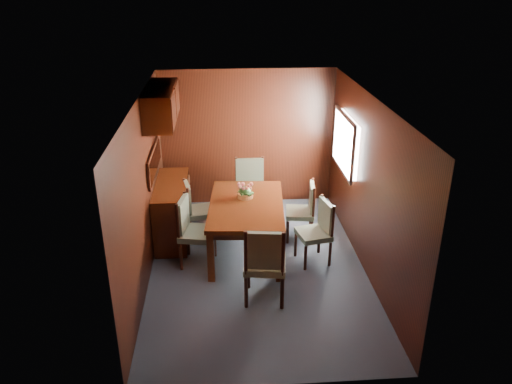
{
  "coord_description": "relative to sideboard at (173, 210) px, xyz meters",
  "views": [
    {
      "loc": [
        -0.48,
        -6.07,
        3.85
      ],
      "look_at": [
        0.0,
        0.26,
        1.05
      ],
      "focal_mm": 35.0,
      "sensor_mm": 36.0,
      "label": 1
    }
  ],
  "objects": [
    {
      "name": "chair_head",
      "position": [
        1.28,
        -1.83,
        0.15
      ],
      "size": [
        0.57,
        0.55,
        1.08
      ],
      "rotation": [
        0.0,
        0.0,
        -0.13
      ],
      "color": "black",
      "rests_on": "ground"
    },
    {
      "name": "sideboard",
      "position": [
        0.0,
        0.0,
        0.0
      ],
      "size": [
        0.48,
        1.4,
        0.9
      ],
      "primitive_type": "cube",
      "color": "black",
      "rests_on": "ground"
    },
    {
      "name": "ground",
      "position": [
        1.25,
        -1.0,
        -0.45
      ],
      "size": [
        4.5,
        4.5,
        0.0
      ],
      "primitive_type": "plane",
      "color": "#323944",
      "rests_on": "ground"
    },
    {
      "name": "room_shell",
      "position": [
        1.15,
        -0.67,
        1.18
      ],
      "size": [
        3.06,
        4.52,
        2.41
      ],
      "color": "black",
      "rests_on": "ground"
    },
    {
      "name": "dining_table",
      "position": [
        1.12,
        -0.56,
        0.23
      ],
      "size": [
        1.19,
        1.77,
        0.79
      ],
      "rotation": [
        0.0,
        0.0,
        -0.08
      ],
      "color": "black",
      "rests_on": "ground"
    },
    {
      "name": "chair_foot",
      "position": [
        1.25,
        0.53,
        0.14
      ],
      "size": [
        0.51,
        0.49,
        1.06
      ],
      "rotation": [
        0.0,
        0.0,
        3.14
      ],
      "color": "black",
      "rests_on": "ground"
    },
    {
      "name": "chair_left_far",
      "position": [
        0.35,
        -0.05,
        0.07
      ],
      "size": [
        0.5,
        0.51,
        0.93
      ],
      "rotation": [
        0.0,
        0.0,
        -1.38
      ],
      "color": "black",
      "rests_on": "ground"
    },
    {
      "name": "chair_right_far",
      "position": [
        2.04,
        -0.2,
        0.07
      ],
      "size": [
        0.48,
        0.49,
        0.93
      ],
      "rotation": [
        0.0,
        0.0,
        1.44
      ],
      "color": "black",
      "rests_on": "ground"
    },
    {
      "name": "flower_centerpiece",
      "position": [
        1.12,
        -0.35,
        0.46
      ],
      "size": [
        0.24,
        0.24,
        0.24
      ],
      "color": "#BD7339",
      "rests_on": "dining_table"
    },
    {
      "name": "chair_left_near",
      "position": [
        0.34,
        -0.82,
        0.12
      ],
      "size": [
        0.55,
        0.56,
        1.02
      ],
      "rotation": [
        0.0,
        0.0,
        -1.77
      ],
      "color": "black",
      "rests_on": "ground"
    },
    {
      "name": "chair_right_near",
      "position": [
        2.13,
        -0.89,
        0.08
      ],
      "size": [
        0.51,
        0.53,
        0.95
      ],
      "rotation": [
        0.0,
        0.0,
        1.78
      ],
      "color": "black",
      "rests_on": "ground"
    }
  ]
}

